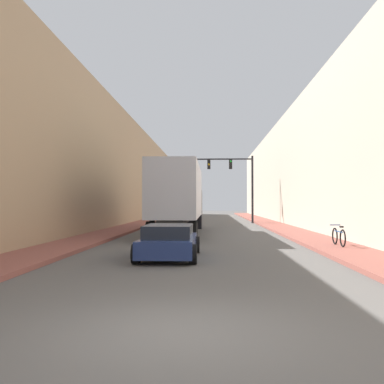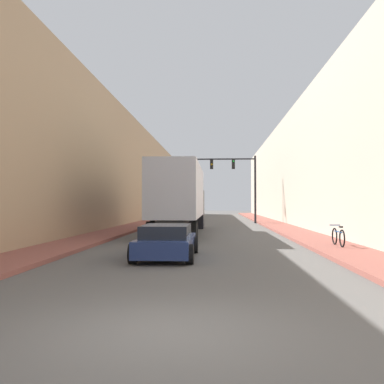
{
  "view_description": "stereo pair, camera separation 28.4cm",
  "coord_description": "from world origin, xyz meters",
  "px_view_note": "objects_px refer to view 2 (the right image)",
  "views": [
    {
      "loc": [
        0.51,
        -6.44,
        1.94
      ],
      "look_at": [
        -0.45,
        14.9,
        2.48
      ],
      "focal_mm": 40.0,
      "sensor_mm": 36.0,
      "label": 1
    },
    {
      "loc": [
        0.79,
        -6.43,
        1.94
      ],
      "look_at": [
        -0.45,
        14.9,
        2.48
      ],
      "focal_mm": 40.0,
      "sensor_mm": 36.0,
      "label": 2
    }
  ],
  "objects_px": {
    "sedan_car": "(167,242)",
    "traffic_signal_gantry": "(240,177)",
    "parked_bicycle": "(338,237)",
    "semi_truck": "(181,196)"
  },
  "relations": [
    {
      "from": "sedan_car",
      "to": "traffic_signal_gantry",
      "type": "bearing_deg",
      "value": 81.37
    },
    {
      "from": "sedan_car",
      "to": "traffic_signal_gantry",
      "type": "xyz_separation_m",
      "value": [
        3.96,
        26.08,
        3.89
      ]
    },
    {
      "from": "traffic_signal_gantry",
      "to": "parked_bicycle",
      "type": "relative_size",
      "value": 3.54
    },
    {
      "from": "traffic_signal_gantry",
      "to": "parked_bicycle",
      "type": "bearing_deg",
      "value": -82.94
    },
    {
      "from": "sedan_car",
      "to": "traffic_signal_gantry",
      "type": "height_order",
      "value": "traffic_signal_gantry"
    },
    {
      "from": "semi_truck",
      "to": "sedan_car",
      "type": "distance_m",
      "value": 12.21
    },
    {
      "from": "semi_truck",
      "to": "traffic_signal_gantry",
      "type": "bearing_deg",
      "value": 72.24
    },
    {
      "from": "sedan_car",
      "to": "parked_bicycle",
      "type": "height_order",
      "value": "sedan_car"
    },
    {
      "from": "sedan_car",
      "to": "parked_bicycle",
      "type": "xyz_separation_m",
      "value": [
        6.81,
        3.1,
        -0.05
      ]
    },
    {
      "from": "sedan_car",
      "to": "traffic_signal_gantry",
      "type": "distance_m",
      "value": 26.67
    }
  ]
}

